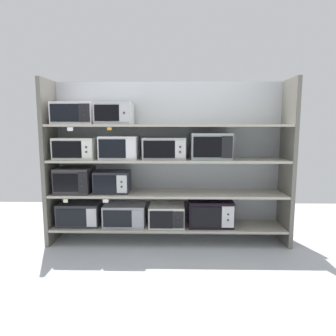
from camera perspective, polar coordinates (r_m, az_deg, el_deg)
ground at (r=3.18m, az=-0.41°, el=-20.34°), size 6.95×6.00×0.02m
back_panel at (r=4.09m, az=0.08°, el=1.43°), size 3.15×0.04×2.07m
upright_left at (r=4.15m, az=-21.30°, el=0.98°), size 0.05×0.49×2.07m
upright_right at (r=4.09m, az=21.62°, el=0.87°), size 0.05×0.49×2.07m
shelf_0 at (r=4.02m, az=0.00°, el=-10.88°), size 2.95×0.49×0.03m
microwave_0 at (r=4.15m, az=-16.24°, el=-8.27°), size 0.54×0.36×0.29m
microwave_1 at (r=4.02m, az=-8.12°, el=-8.69°), size 0.53×0.37×0.27m
microwave_2 at (r=3.97m, az=-0.23°, el=-8.86°), size 0.45×0.42×0.27m
microwave_3 at (r=3.98m, az=7.97°, el=-8.35°), size 0.57×0.39×0.34m
shelf_1 at (r=3.90m, az=0.00°, el=-4.83°), size 2.95×0.49×0.03m
microwave_4 at (r=4.07m, az=-17.16°, el=-2.15°), size 0.43×0.43×0.32m
microwave_5 at (r=3.94m, az=-10.43°, el=-2.56°), size 0.44×0.35×0.27m
price_tag_0 at (r=3.90m, az=-18.76°, el=-5.89°), size 0.05×0.00×0.04m
price_tag_1 at (r=3.76m, az=-11.67°, el=-6.11°), size 0.07×0.00×0.04m
shelf_2 at (r=3.83m, az=0.00°, el=1.51°), size 2.95×0.49×0.03m
microwave_6 at (r=4.01m, az=-16.91°, el=3.56°), size 0.51×0.40×0.26m
microwave_7 at (r=3.87m, az=-9.12°, el=3.83°), size 0.47×0.40×0.29m
microwave_8 at (r=3.81m, az=-0.69°, el=3.73°), size 0.54×0.36×0.27m
microwave_9 at (r=3.83m, az=8.04°, el=4.11°), size 0.50×0.40×0.33m
shelf_3 at (r=3.80m, az=0.00°, el=8.01°), size 2.95×0.49×0.03m
microwave_10 at (r=4.00m, az=-17.18°, el=9.79°), size 0.50×0.40×0.27m
microwave_11 at (r=3.87m, az=-10.01°, el=10.06°), size 0.44×0.42×0.26m
price_tag_2 at (r=3.76m, az=-17.97°, el=6.99°), size 0.07×0.00×0.04m
price_tag_3 at (r=3.64m, az=-10.98°, el=7.29°), size 0.05×0.00×0.03m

